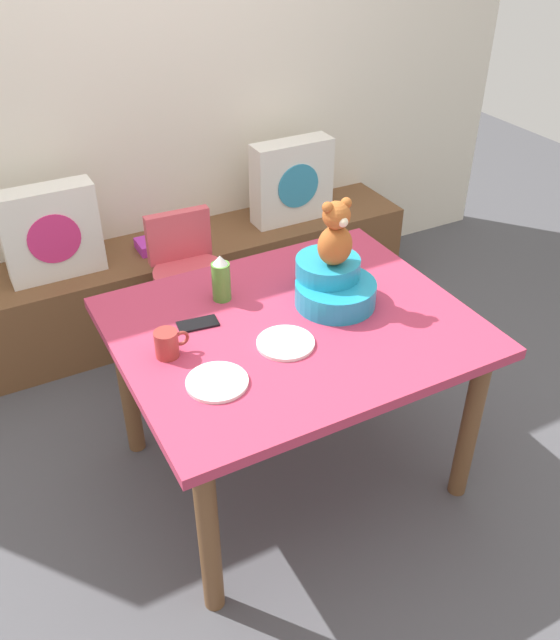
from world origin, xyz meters
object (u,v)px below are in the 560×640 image
ketchup_bottle (221,279)px  pillow_floral_right (292,181)px  coffee_mug (167,344)px  infant_seat_teal (333,285)px  dining_table (293,345)px  cell_phone (198,324)px  pillow_floral_left (51,233)px  teddy_bear (336,235)px  dinner_plate_far (286,343)px  highchair (190,276)px  book_stack (157,244)px  dinner_plate_near (217,382)px

ketchup_bottle → pillow_floral_right: bearing=49.4°
coffee_mug → infant_seat_teal: bearing=2.4°
dining_table → infant_seat_teal: infant_seat_teal is taller
ketchup_bottle → cell_phone: size_ratio=1.28×
pillow_floral_right → dining_table: bearing=-118.7°
pillow_floral_left → infant_seat_teal: size_ratio=1.33×
teddy_bear → dinner_plate_far: teddy_bear is taller
highchair → teddy_bear: teddy_bear is taller
pillow_floral_left → book_stack: 0.54m
teddy_bear → cell_phone: bearing=169.7°
highchair → coffee_mug: bearing=-115.2°
teddy_bear → ketchup_bottle: (-0.36, 0.21, -0.19)m
dinner_plate_near → dinner_plate_far: bearing=15.6°
teddy_bear → ketchup_bottle: size_ratio=1.35×
highchair → infant_seat_teal: 0.87m
dining_table → highchair: (-0.09, 0.82, -0.12)m
pillow_floral_left → cell_phone: pillow_floral_left is taller
coffee_mug → pillow_floral_left: bearing=96.4°
highchair → dinner_plate_near: (-0.29, -1.01, 0.22)m
dinner_plate_far → teddy_bear: bearing=29.0°
pillow_floral_right → ketchup_bottle: ketchup_bottle is taller
cell_phone → dining_table: bearing=-108.1°
teddy_bear → pillow_floral_left: bearing=123.8°
highchair → cell_phone: 0.75m
dinner_plate_far → coffee_mug: bearing=160.7°
dinner_plate_far → infant_seat_teal: bearing=29.1°
book_stack → teddy_bear: 1.35m
coffee_mug → teddy_bear: bearing=2.3°
cell_phone → book_stack: bearing=-3.4°
dinner_plate_near → pillow_floral_right: bearing=53.5°
dining_table → dinner_plate_near: 0.43m
ketchup_bottle → dinner_plate_near: (-0.22, -0.45, -0.08)m
pillow_floral_left → ketchup_bottle: (0.43, -0.98, 0.15)m
pillow_floral_right → coffee_mug: bearing=-133.2°
pillow_floral_left → highchair: (0.51, -0.42, -0.16)m
teddy_bear → book_stack: bearing=103.6°
pillow_floral_left → dinner_plate_near: pillow_floral_left is taller
book_stack → dinner_plate_far: size_ratio=1.00×
highchair → coffee_mug: coffee_mug is taller
infant_seat_teal → dinner_plate_far: 0.33m
dining_table → coffee_mug: bearing=176.5°
pillow_floral_right → book_stack: bearing=178.4°
book_stack → highchair: (0.01, -0.44, 0.03)m
book_stack → dinner_plate_far: 1.39m
dining_table → dinner_plate_near: dinner_plate_near is taller
pillow_floral_left → infant_seat_teal: bearing=-56.2°
teddy_bear → highchair: bearing=110.2°
highchair → teddy_bear: bearing=-69.8°
dinner_plate_far → cell_phone: 0.33m
pillow_floral_right → pillow_floral_left: bearing=180.0°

